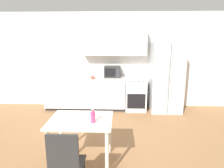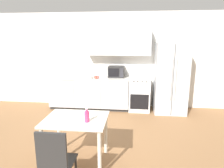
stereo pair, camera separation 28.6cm
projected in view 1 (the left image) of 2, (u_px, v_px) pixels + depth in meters
ground_plane at (94, 144)px, 3.80m from camera, size 12.00×12.00×0.00m
wall_back at (105, 57)px, 5.76m from camera, size 12.00×0.38×2.70m
kitchen_counter at (86, 93)px, 5.69m from camera, size 2.25×0.66×0.90m
oven_range at (135, 93)px, 5.64m from camera, size 0.57×0.65×0.93m
refrigerator at (166, 77)px, 5.45m from camera, size 0.83×0.79×1.87m
kitchen_sink at (67, 77)px, 5.61m from camera, size 0.61×0.40×0.26m
microwave at (112, 72)px, 5.65m from camera, size 0.45×0.33×0.32m
coffee_mug at (93, 78)px, 5.40m from camera, size 0.12×0.09×0.09m
grocery_bag_0 at (84, 74)px, 5.41m from camera, size 0.23×0.20×0.28m
dining_table at (81, 127)px, 3.09m from camera, size 0.96×0.76×0.76m
dining_chair_near at (65, 162)px, 2.37m from camera, size 0.40×0.40×0.93m
drink_bottle at (93, 117)px, 2.92m from camera, size 0.07×0.07×0.22m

